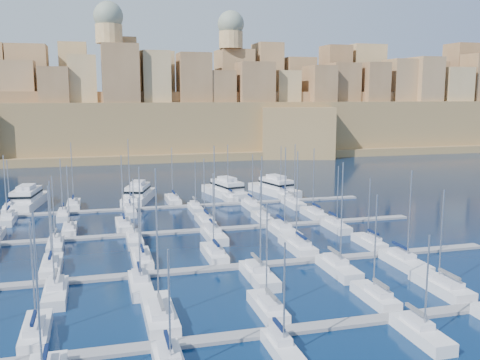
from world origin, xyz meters
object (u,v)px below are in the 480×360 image
object	(u,v)px
motor_yacht_c	(226,190)
motor_yacht_d	(275,188)
motor_yacht_a	(27,199)
sailboat_2	(160,314)
motor_yacht_b	(138,194)
sailboat_4	(375,296)

from	to	relation	value
motor_yacht_c	motor_yacht_d	bearing A→B (deg)	-0.67
motor_yacht_a	motor_yacht_d	distance (m)	58.65
sailboat_2	motor_yacht_d	bearing A→B (deg)	61.80
motor_yacht_c	motor_yacht_b	bearing A→B (deg)	-178.61
sailboat_2	motor_yacht_b	world-z (taller)	sailboat_2
sailboat_2	motor_yacht_a	world-z (taller)	sailboat_2
sailboat_4	motor_yacht_c	bearing A→B (deg)	91.20
sailboat_4	motor_yacht_c	distance (m)	70.71
sailboat_2	motor_yacht_b	size ratio (longest dim) A/B	1.03
motor_yacht_c	sailboat_2	bearing A→B (deg)	-109.45
motor_yacht_d	motor_yacht_c	bearing A→B (deg)	179.33
motor_yacht_b	motor_yacht_c	world-z (taller)	same
sailboat_2	motor_yacht_c	bearing A→B (deg)	70.55
sailboat_4	motor_yacht_c	world-z (taller)	sailboat_4
motor_yacht_a	sailboat_4	bearing A→B (deg)	-56.25
motor_yacht_a	motor_yacht_d	world-z (taller)	same
motor_yacht_c	motor_yacht_d	world-z (taller)	same
sailboat_2	motor_yacht_d	distance (m)	78.61
sailboat_2	motor_yacht_a	xyz separation A→B (m)	(-21.50, 69.81, 0.94)
sailboat_4	motor_yacht_b	size ratio (longest dim) A/B	0.80
sailboat_4	motor_yacht_d	world-z (taller)	sailboat_4
motor_yacht_a	motor_yacht_b	size ratio (longest dim) A/B	1.11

